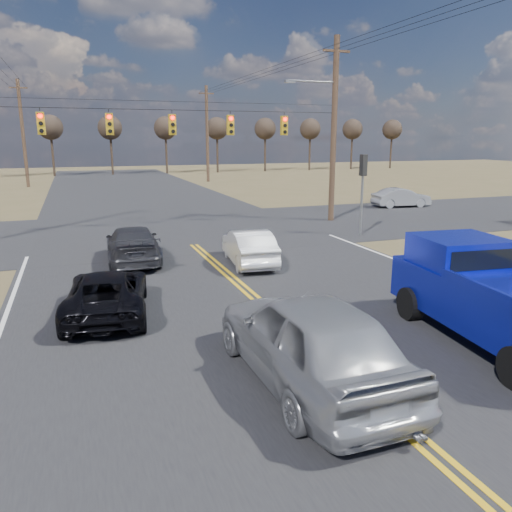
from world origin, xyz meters
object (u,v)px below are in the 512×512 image
object	(u,v)px
cross_car_east_near	(401,198)
black_suv	(107,293)
white_car_queue	(249,247)
dgrey_car_queue	(133,244)
silver_suv	(309,339)
pickup_truck	(492,297)

from	to	relation	value
cross_car_east_near	black_suv	bearing A→B (deg)	131.77
white_car_queue	cross_car_east_near	world-z (taller)	white_car_queue
black_suv	dgrey_car_queue	bearing A→B (deg)	-95.12
silver_suv	black_suv	size ratio (longest dim) A/B	1.23
pickup_truck	white_car_queue	world-z (taller)	pickup_truck
silver_suv	dgrey_car_queue	world-z (taller)	silver_suv
silver_suv	cross_car_east_near	size ratio (longest dim) A/B	1.37
silver_suv	black_suv	distance (m)	6.33
silver_suv	white_car_queue	world-z (taller)	silver_suv
white_car_queue	dgrey_car_queue	bearing A→B (deg)	-17.48
dgrey_car_queue	black_suv	bearing A→B (deg)	80.17
pickup_truck	silver_suv	size ratio (longest dim) A/B	1.14
white_car_queue	black_suv	bearing A→B (deg)	43.01
white_car_queue	cross_car_east_near	size ratio (longest dim) A/B	1.02
pickup_truck	black_suv	world-z (taller)	pickup_truck
silver_suv	white_car_queue	size ratio (longest dim) A/B	1.35
black_suv	white_car_queue	distance (m)	6.72
black_suv	silver_suv	bearing A→B (deg)	130.30
black_suv	cross_car_east_near	world-z (taller)	cross_car_east_near
silver_suv	black_suv	world-z (taller)	silver_suv
black_suv	white_car_queue	size ratio (longest dim) A/B	1.09
silver_suv	dgrey_car_queue	distance (m)	11.33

